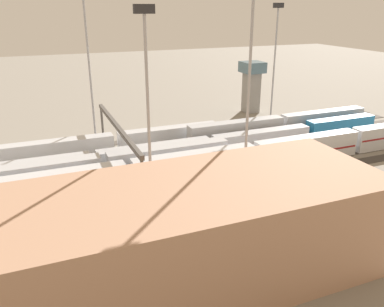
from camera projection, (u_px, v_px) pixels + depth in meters
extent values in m
plane|color=gray|center=(153.00, 163.00, 78.58)|extent=(400.00, 400.00, 0.00)
cube|color=#4C443D|center=(134.00, 141.00, 91.56)|extent=(140.00, 2.80, 0.12)
cube|color=#4C443D|center=(140.00, 147.00, 87.23)|extent=(140.00, 2.80, 0.12)
cube|color=#4C443D|center=(146.00, 155.00, 82.89)|extent=(140.00, 2.80, 0.12)
cube|color=#3D3833|center=(153.00, 163.00, 78.56)|extent=(140.00, 2.80, 0.12)
cube|color=#3D3833|center=(161.00, 172.00, 74.22)|extent=(140.00, 2.80, 0.12)
cube|color=#3D3833|center=(170.00, 183.00, 69.89)|extent=(140.00, 2.80, 0.12)
cube|color=#3D3833|center=(179.00, 194.00, 65.56)|extent=(140.00, 2.80, 0.12)
cube|color=silver|center=(307.00, 148.00, 79.27)|extent=(23.00, 3.00, 5.00)
cube|color=maroon|center=(306.00, 150.00, 79.44)|extent=(22.40, 3.06, 0.36)
cube|color=silver|center=(195.00, 165.00, 70.73)|extent=(23.00, 3.00, 5.00)
cube|color=maroon|center=(195.00, 164.00, 70.66)|extent=(22.40, 3.06, 0.36)
cube|color=silver|center=(54.00, 187.00, 62.19)|extent=(23.00, 3.00, 5.00)
cube|color=maroon|center=(54.00, 192.00, 62.45)|extent=(22.40, 3.06, 0.36)
cube|color=#B7BABF|center=(323.00, 121.00, 98.03)|extent=(23.00, 3.00, 5.00)
cube|color=#1E6B9E|center=(322.00, 123.00, 98.25)|extent=(22.40, 3.06, 0.36)
cube|color=#B7BABF|center=(236.00, 132.00, 89.49)|extent=(23.00, 3.00, 5.00)
cube|color=#1E6B9E|center=(236.00, 134.00, 89.69)|extent=(22.40, 3.06, 0.36)
cube|color=#1E6B9E|center=(340.00, 127.00, 94.18)|extent=(18.00, 3.00, 4.40)
cube|color=#B7BABF|center=(261.00, 139.00, 86.63)|extent=(23.00, 3.00, 3.80)
cube|color=#B7BABF|center=(156.00, 154.00, 78.09)|extent=(23.00, 3.00, 3.80)
cube|color=#B7BABF|center=(24.00, 172.00, 69.55)|extent=(23.00, 3.00, 3.80)
cube|color=silver|center=(169.00, 135.00, 88.96)|extent=(23.00, 3.00, 3.80)
cube|color=silver|center=(57.00, 149.00, 80.42)|extent=(23.00, 3.00, 3.80)
cube|color=#B7BABF|center=(169.00, 158.00, 73.92)|extent=(23.00, 3.00, 5.00)
cube|color=#B7BABF|center=(31.00, 178.00, 65.38)|extent=(23.00, 3.00, 5.00)
cube|color=#A8AAB2|center=(168.00, 186.00, 64.20)|extent=(23.00, 3.00, 3.80)
cube|color=#285193|center=(168.00, 186.00, 64.25)|extent=(22.40, 3.06, 0.36)
cube|color=#A8AAB2|center=(6.00, 213.00, 55.66)|extent=(23.00, 3.00, 3.80)
cube|color=#285193|center=(6.00, 215.00, 55.75)|extent=(22.40, 3.06, 0.36)
cylinder|color=#9EA0A5|center=(90.00, 72.00, 85.82)|extent=(0.44, 0.44, 31.89)
cylinder|color=#9EA0A5|center=(248.00, 100.00, 60.44)|extent=(0.44, 0.44, 31.92)
cylinder|color=#9EA0A5|center=(274.00, 67.00, 103.19)|extent=(0.44, 0.44, 28.86)
cube|color=#262628|center=(279.00, 5.00, 97.89)|extent=(2.80, 0.70, 1.20)
cylinder|color=#9EA0A5|center=(148.00, 120.00, 56.17)|extent=(0.44, 0.44, 28.47)
cube|color=#262628|center=(144.00, 9.00, 50.94)|extent=(2.80, 0.70, 1.20)
cylinder|color=#4C4742|center=(102.00, 125.00, 89.64)|extent=(0.50, 0.50, 8.00)
cylinder|color=#4C4742|center=(143.00, 184.00, 60.00)|extent=(0.50, 0.50, 8.00)
cube|color=#4C4742|center=(117.00, 127.00, 73.27)|extent=(0.70, 35.00, 0.80)
cube|color=tan|center=(150.00, 243.00, 42.06)|extent=(53.29, 16.93, 11.63)
cube|color=gray|center=(251.00, 92.00, 114.65)|extent=(4.00, 4.00, 11.51)
cube|color=slate|center=(252.00, 67.00, 112.10)|extent=(6.00, 6.00, 3.00)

